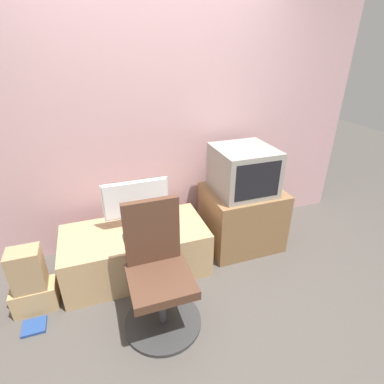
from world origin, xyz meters
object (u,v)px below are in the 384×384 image
book (34,327)px  crt_tv (243,170)px  main_monitor (137,204)px  office_chair (159,280)px  keyboard (141,235)px  mouse (167,230)px  cardboard_box_lower (36,297)px

book → crt_tv: bearing=13.5°
main_monitor → office_chair: office_chair is taller
keyboard → book: size_ratio=1.83×
book → office_chair: bearing=-13.3°
crt_tv → keyboard: bearing=-171.0°
mouse → office_chair: bearing=-111.9°
main_monitor → keyboard: bearing=-93.5°
crt_tv → office_chair: crt_tv is taller
crt_tv → cardboard_box_lower: crt_tv is taller
office_chair → book: (-0.92, 0.22, -0.37)m
main_monitor → office_chair: (0.02, -0.69, -0.27)m
keyboard → cardboard_box_lower: bearing=-174.6°
office_chair → book: size_ratio=5.81×
crt_tv → cardboard_box_lower: (-1.92, -0.25, -0.73)m
mouse → crt_tv: crt_tv is taller
main_monitor → book: main_monitor is taller
crt_tv → mouse: bearing=-167.4°
mouse → book: bearing=-166.0°
mouse → cardboard_box_lower: 1.17m
main_monitor → keyboard: 0.27m
keyboard → crt_tv: crt_tv is taller
crt_tv → main_monitor: bearing=179.4°
office_chair → cardboard_box_lower: bearing=154.8°
book → cardboard_box_lower: bearing=88.0°
main_monitor → book: bearing=-152.4°
main_monitor → crt_tv: crt_tv is taller
office_chair → main_monitor: bearing=91.6°
keyboard → office_chair: 0.52m
office_chair → cardboard_box_lower: (-0.91, 0.43, -0.28)m
main_monitor → keyboard: size_ratio=1.89×
crt_tv → cardboard_box_lower: 2.07m
mouse → crt_tv: bearing=12.6°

